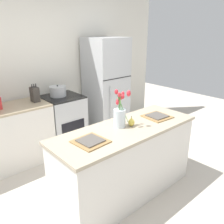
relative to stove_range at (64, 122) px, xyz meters
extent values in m
plane|color=beige|center=(-0.10, -1.60, -0.45)|extent=(10.00, 10.00, 0.00)
cube|color=silver|center=(-0.10, 0.40, 0.90)|extent=(5.20, 0.08, 2.70)
cube|color=silver|center=(-0.10, -1.60, -0.02)|extent=(1.76, 0.62, 0.85)
cube|color=tan|center=(-0.10, -1.60, 0.42)|extent=(1.80, 0.66, 0.03)
cube|color=#B2B5B7|center=(0.00, 0.00, -0.01)|extent=(0.60, 0.60, 0.87)
cube|color=black|center=(0.00, 0.00, 0.44)|extent=(0.60, 0.60, 0.02)
cube|color=black|center=(0.00, -0.30, -0.04)|extent=(0.42, 0.01, 0.29)
cube|color=#B7BABC|center=(0.95, 0.00, 0.45)|extent=(0.68, 0.64, 1.80)
cube|color=black|center=(0.95, -0.32, 0.66)|extent=(0.67, 0.01, 0.01)
cylinder|color=#B2B5B7|center=(0.76, -0.34, 0.16)|extent=(0.02, 0.02, 0.78)
cylinder|color=silver|center=(-0.14, -1.52, 0.54)|extent=(0.14, 0.14, 0.21)
cylinder|color=#569E4C|center=(-0.13, -1.52, 0.65)|extent=(0.10, 0.03, 0.30)
ellipsoid|color=red|center=(-0.08, -1.51, 0.81)|extent=(0.04, 0.04, 0.05)
cylinder|color=#569E4C|center=(-0.13, -1.52, 0.62)|extent=(0.03, 0.03, 0.26)
ellipsoid|color=red|center=(-0.11, -1.51, 0.77)|extent=(0.04, 0.04, 0.06)
cylinder|color=#569E4C|center=(-0.14, -1.51, 0.61)|extent=(0.01, 0.04, 0.23)
ellipsoid|color=red|center=(-0.14, -1.50, 0.74)|extent=(0.04, 0.04, 0.06)
cylinder|color=#569E4C|center=(-0.15, -1.51, 0.66)|extent=(0.04, 0.05, 0.34)
ellipsoid|color=red|center=(-0.17, -1.50, 0.85)|extent=(0.04, 0.04, 0.06)
cylinder|color=#569E4C|center=(-0.16, -1.53, 0.61)|extent=(0.06, 0.01, 0.23)
ellipsoid|color=red|center=(-0.18, -1.53, 0.74)|extent=(0.04, 0.04, 0.05)
cylinder|color=#569E4C|center=(-0.16, -1.54, 0.65)|extent=(0.06, 0.05, 0.32)
ellipsoid|color=red|center=(-0.18, -1.56, 0.83)|extent=(0.03, 0.03, 0.05)
cylinder|color=#569E4C|center=(-0.14, -1.55, 0.64)|extent=(0.01, 0.05, 0.30)
ellipsoid|color=red|center=(-0.14, -1.57, 0.80)|extent=(0.03, 0.03, 0.05)
cylinder|color=#569E4C|center=(-0.12, -1.55, 0.66)|extent=(0.08, 0.10, 0.31)
ellipsoid|color=red|center=(-0.08, -1.60, 0.83)|extent=(0.05, 0.05, 0.07)
ellipsoid|color=#E5CC4C|center=(-0.03, -1.60, 0.48)|extent=(0.07, 0.07, 0.08)
cone|color=#E5CC4C|center=(-0.03, -1.60, 0.53)|extent=(0.04, 0.04, 0.03)
cylinder|color=brown|center=(-0.03, -1.60, 0.55)|extent=(0.01, 0.01, 0.02)
cube|color=olive|center=(-0.62, -1.62, 0.44)|extent=(0.32, 0.32, 0.01)
cube|color=#514C47|center=(-0.62, -1.62, 0.46)|extent=(0.23, 0.23, 0.01)
cube|color=olive|center=(0.42, -1.62, 0.44)|extent=(0.32, 0.32, 0.01)
cube|color=#514C47|center=(0.42, -1.62, 0.46)|extent=(0.23, 0.23, 0.01)
cylinder|color=#B2B5B7|center=(-0.04, 0.05, 0.52)|extent=(0.26, 0.26, 0.15)
cylinder|color=#B2B5B7|center=(-0.04, 0.05, 0.60)|extent=(0.27, 0.27, 0.01)
sphere|color=black|center=(-0.04, 0.05, 0.62)|extent=(0.02, 0.02, 0.02)
cube|color=#3D3833|center=(-0.45, 0.01, 0.56)|extent=(0.10, 0.14, 0.22)
cylinder|color=black|center=(-0.48, 0.01, 0.69)|extent=(0.01, 0.01, 0.05)
cylinder|color=black|center=(-0.45, 0.01, 0.69)|extent=(0.01, 0.01, 0.05)
cylinder|color=black|center=(-0.42, 0.01, 0.69)|extent=(0.01, 0.01, 0.05)
camera|label=1|loc=(-1.86, -3.33, 1.51)|focal=38.00mm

